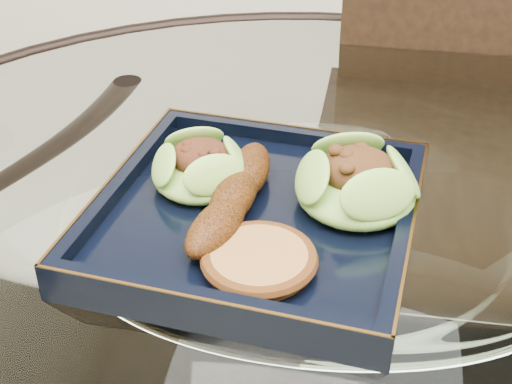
# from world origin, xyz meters

# --- Properties ---
(dining_table) EXTENTS (1.13, 1.13, 0.77)m
(dining_table) POSITION_xyz_m (-0.00, -0.00, 0.60)
(dining_table) COLOR white
(dining_table) RESTS_ON ground
(dining_chair) EXTENTS (0.48, 0.48, 1.08)m
(dining_chair) POSITION_xyz_m (0.19, 0.34, 0.60)
(dining_chair) COLOR #311E10
(dining_chair) RESTS_ON ground
(navy_plate) EXTENTS (0.29, 0.29, 0.02)m
(navy_plate) POSITION_xyz_m (-0.06, 0.00, 0.77)
(navy_plate) COLOR black
(navy_plate) RESTS_ON dining_table
(lettuce_wrap_left) EXTENTS (0.10, 0.10, 0.03)m
(lettuce_wrap_left) POSITION_xyz_m (-0.11, 0.03, 0.80)
(lettuce_wrap_left) COLOR #61952B
(lettuce_wrap_left) RESTS_ON navy_plate
(lettuce_wrap_right) EXTENTS (0.11, 0.11, 0.04)m
(lettuce_wrap_right) POSITION_xyz_m (0.03, 0.03, 0.80)
(lettuce_wrap_right) COLOR #55A02E
(lettuce_wrap_right) RESTS_ON navy_plate
(roasted_plantain) EXTENTS (0.05, 0.17, 0.03)m
(roasted_plantain) POSITION_xyz_m (-0.08, -0.00, 0.80)
(roasted_plantain) COLOR #572809
(roasted_plantain) RESTS_ON navy_plate
(crumb_patty) EXTENTS (0.08, 0.08, 0.02)m
(crumb_patty) POSITION_xyz_m (-0.04, -0.07, 0.79)
(crumb_patty) COLOR #A56F37
(crumb_patty) RESTS_ON navy_plate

